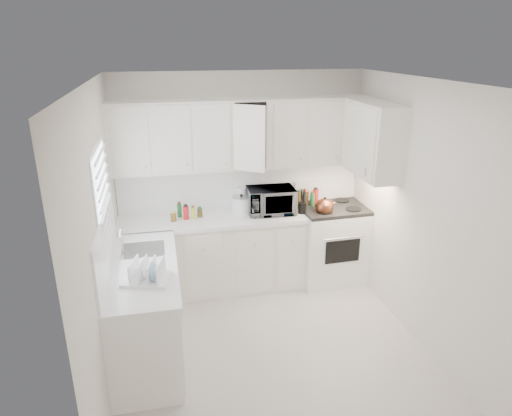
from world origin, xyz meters
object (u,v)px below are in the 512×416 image
object	(u,v)px
stove	(332,233)
tea_kettle	(325,206)
dish_rack	(146,270)
microwave	(271,198)
utensil_crock	(302,201)
rice_cooker	(241,204)

from	to	relation	value
stove	tea_kettle	xyz separation A→B (m)	(-0.18, -0.16, 0.43)
dish_rack	microwave	bearing A→B (deg)	59.77
tea_kettle	utensil_crock	xyz separation A→B (m)	(-0.25, 0.10, 0.05)
utensil_crock	rice_cooker	bearing A→B (deg)	167.03
microwave	utensil_crock	bearing A→B (deg)	-12.78
rice_cooker	utensil_crock	size ratio (longest dim) A/B	0.74
tea_kettle	dish_rack	bearing A→B (deg)	-140.12
tea_kettle	rice_cooker	world-z (taller)	rice_cooker
utensil_crock	dish_rack	size ratio (longest dim) A/B	0.81
microwave	rice_cooker	world-z (taller)	microwave
utensil_crock	tea_kettle	bearing A→B (deg)	-22.33
tea_kettle	utensil_crock	distance (m)	0.27
stove	tea_kettle	size ratio (longest dim) A/B	4.77
stove	rice_cooker	distance (m)	1.23
stove	dish_rack	size ratio (longest dim) A/B	3.17
microwave	utensil_crock	xyz separation A→B (m)	(0.37, -0.09, -0.03)
utensil_crock	stove	bearing A→B (deg)	7.80
dish_rack	tea_kettle	bearing A→B (deg)	46.08
utensil_crock	dish_rack	bearing A→B (deg)	-144.29
rice_cooker	dish_rack	size ratio (longest dim) A/B	0.60
tea_kettle	utensil_crock	world-z (taller)	utensil_crock
microwave	utensil_crock	world-z (taller)	microwave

